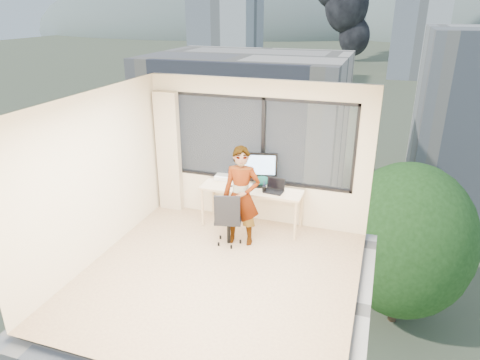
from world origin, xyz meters
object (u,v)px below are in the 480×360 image
at_px(chair, 229,217).
at_px(laptop, 274,187).
at_px(person, 241,196).
at_px(monitor, 259,169).
at_px(desk, 252,207).
at_px(handbag, 261,180).
at_px(game_console, 223,177).

xyz_separation_m(chair, laptop, (0.59, 0.65, 0.37)).
height_order(person, monitor, person).
bearing_deg(desk, handbag, 49.59).
relative_size(chair, person, 0.58).
distance_m(desk, game_console, 0.79).
height_order(desk, handbag, handbag).
relative_size(person, handbag, 6.23).
height_order(chair, person, person).
distance_m(game_console, handbag, 0.77).
distance_m(monitor, game_console, 0.78).
height_order(game_console, laptop, laptop).
xyz_separation_m(person, monitor, (0.09, 0.74, 0.22)).
bearing_deg(monitor, person, -109.11).
distance_m(monitor, laptop, 0.43).
xyz_separation_m(desk, game_console, (-0.64, 0.24, 0.41)).
height_order(chair, game_console, chair).
relative_size(desk, game_console, 6.33).
bearing_deg(laptop, game_console, 169.61).
height_order(desk, laptop, laptop).
xyz_separation_m(desk, monitor, (0.09, 0.13, 0.69)).
relative_size(desk, monitor, 2.90).
distance_m(person, handbag, 0.77).
distance_m(desk, chair, 0.74).
height_order(game_console, handbag, handbag).
bearing_deg(desk, game_console, 159.38).
bearing_deg(person, chair, -158.19).
xyz_separation_m(laptop, handbag, (-0.28, 0.22, 0.00)).
height_order(desk, chair, chair).
relative_size(chair, handbag, 3.58).
relative_size(chair, game_console, 3.40).
bearing_deg(chair, game_console, 101.64).
relative_size(chair, monitor, 1.56).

